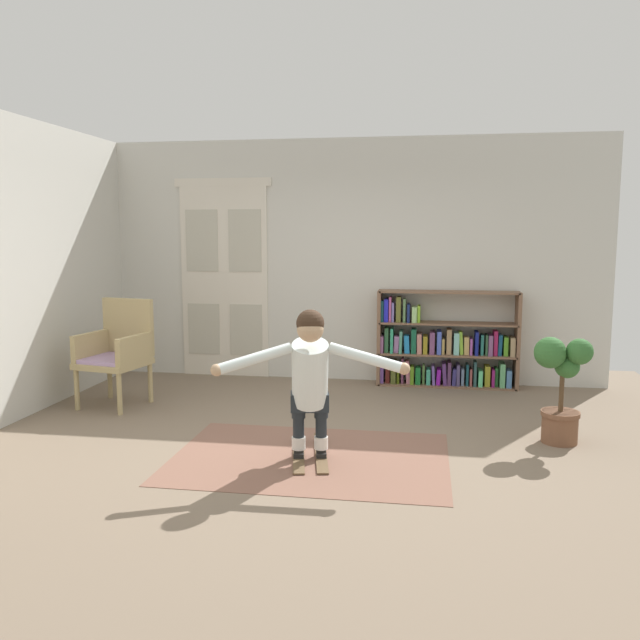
{
  "coord_description": "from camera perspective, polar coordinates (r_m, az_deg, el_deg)",
  "views": [
    {
      "loc": [
        0.88,
        -5.23,
        1.8
      ],
      "look_at": [
        -0.0,
        0.2,
        1.05
      ],
      "focal_mm": 36.49,
      "sensor_mm": 36.0,
      "label": 1
    }
  ],
  "objects": [
    {
      "name": "double_door",
      "position": [
        8.18,
        -8.38,
        3.66
      ],
      "size": [
        1.22,
        0.05,
        2.45
      ],
      "color": "beige",
      "rests_on": "ground"
    },
    {
      "name": "wicker_chair",
      "position": [
        7.09,
        -17.34,
        -2.5
      ],
      "size": [
        0.7,
        0.7,
        1.1
      ],
      "color": "tan",
      "rests_on": "ground"
    },
    {
      "name": "side_wall_left",
      "position": [
        6.85,
        -25.38,
        4.08
      ],
      "size": [
        0.1,
        6.0,
        2.9
      ],
      "primitive_type": "cube",
      "color": "beige",
      "rests_on": "ground"
    },
    {
      "name": "back_wall",
      "position": [
        7.89,
        2.81,
        5.19
      ],
      "size": [
        6.0,
        0.1,
        2.9
      ],
      "primitive_type": "cube",
      "color": "beige",
      "rests_on": "ground"
    },
    {
      "name": "potted_plant",
      "position": [
        5.91,
        20.39,
        -5.41
      ],
      "size": [
        0.48,
        0.32,
        0.92
      ],
      "color": "brown",
      "rests_on": "ground"
    },
    {
      "name": "rug",
      "position": [
        5.32,
        -0.89,
        -11.95
      ],
      "size": [
        2.19,
        1.57,
        0.01
      ],
      "primitive_type": "cube",
      "color": "brown",
      "rests_on": "ground"
    },
    {
      "name": "person_skier",
      "position": [
        4.99,
        -0.88,
        -4.61
      ],
      "size": [
        1.44,
        0.72,
        1.15
      ],
      "color": "white",
      "rests_on": "skis_pair"
    },
    {
      "name": "bookshelf",
      "position": [
        7.74,
        10.65,
        -2.35
      ],
      "size": [
        1.62,
        0.3,
        1.12
      ],
      "color": "brown",
      "rests_on": "ground"
    },
    {
      "name": "ground_plane",
      "position": [
        5.6,
        -0.33,
        -10.98
      ],
      "size": [
        7.2,
        7.2,
        0.0
      ],
      "primitive_type": "plane",
      "color": "#776553"
    },
    {
      "name": "skis_pair",
      "position": [
        5.35,
        -0.9,
        -11.65
      ],
      "size": [
        0.42,
        0.84,
        0.07
      ],
      "color": "brown",
      "rests_on": "rug"
    }
  ]
}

